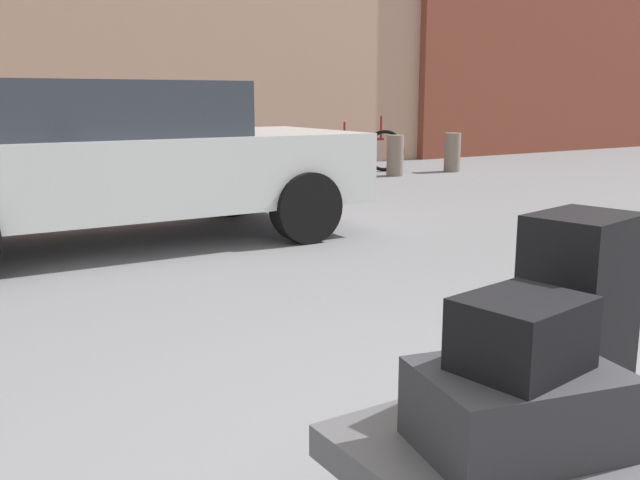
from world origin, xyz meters
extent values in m
cube|color=#4C4C51|center=(0.00, 0.00, 0.29)|extent=(1.13, 0.71, 0.10)
cylinder|color=black|center=(0.39, 0.24, 0.12)|extent=(0.24, 0.06, 0.24)
cube|color=#2D2D33|center=(-0.15, -0.06, 0.46)|extent=(0.61, 0.49, 0.23)
cube|color=black|center=(0.28, 0.09, 0.64)|extent=(0.39, 0.33, 0.59)
cube|color=black|center=(-0.15, -0.06, 0.67)|extent=(0.37, 0.32, 0.20)
cube|color=silver|center=(0.22, 4.90, 0.64)|extent=(4.33, 1.88, 0.64)
cube|color=#2D333D|center=(-0.03, 4.91, 1.19)|extent=(2.44, 1.63, 0.46)
cylinder|color=black|center=(1.66, 5.72, 0.32)|extent=(0.64, 0.23, 0.64)
cylinder|color=black|center=(1.62, 4.02, 0.32)|extent=(0.64, 0.23, 0.64)
torus|color=black|center=(4.97, 8.92, 0.36)|extent=(0.69, 0.32, 0.72)
torus|color=black|center=(5.94, 8.53, 0.36)|extent=(0.69, 0.32, 0.72)
cylinder|color=maroon|center=(5.45, 8.73, 0.56)|extent=(0.95, 0.41, 0.04)
cylinder|color=maroon|center=(5.27, 8.80, 0.71)|extent=(0.05, 0.05, 0.30)
cylinder|color=maroon|center=(5.87, 8.56, 0.76)|extent=(0.05, 0.05, 0.40)
cylinder|color=#72665B|center=(2.84, 7.87, 0.33)|extent=(0.28, 0.28, 0.67)
cylinder|color=#72665B|center=(4.15, 7.87, 0.33)|extent=(0.28, 0.28, 0.67)
cylinder|color=#72665B|center=(5.65, 7.87, 0.33)|extent=(0.28, 0.28, 0.67)
cylinder|color=#72665B|center=(6.92, 7.87, 0.33)|extent=(0.28, 0.28, 0.67)
camera|label=1|loc=(-1.56, -1.28, 1.29)|focal=39.30mm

